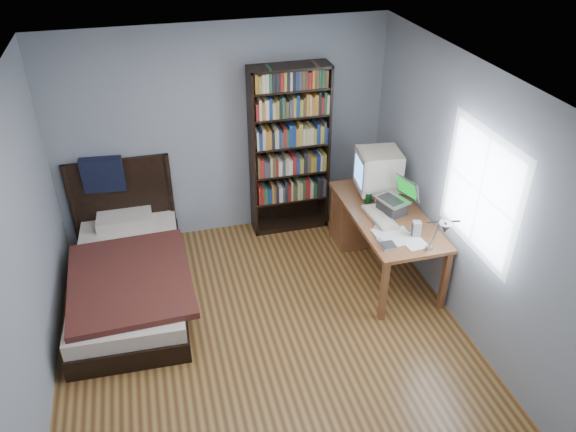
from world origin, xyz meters
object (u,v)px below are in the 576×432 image
object	(u,v)px
crt_monitor	(377,170)
soda_can	(368,198)
keyboard	(380,217)
bookshelf	(290,151)
speaker	(416,229)
bed	(128,272)
desk	(369,216)
desk_lamp	(443,230)
laptop	(394,204)

from	to	relation	value
crt_monitor	soda_can	bearing A→B (deg)	-131.97
keyboard	bookshelf	size ratio (longest dim) A/B	0.25
crt_monitor	speaker	distance (m)	0.92
keyboard	speaker	bearing A→B (deg)	-64.09
keyboard	bookshelf	bearing A→B (deg)	113.76
crt_monitor	keyboard	bearing A→B (deg)	-107.01
bed	desk	bearing A→B (deg)	2.75
keyboard	soda_can	size ratio (longest dim) A/B	3.98
crt_monitor	soda_can	xyz separation A→B (m)	(-0.16, -0.18, -0.23)
desk	keyboard	distance (m)	0.64
desk	bookshelf	world-z (taller)	bookshelf
speaker	soda_can	bearing A→B (deg)	124.51
crt_monitor	soda_can	size ratio (longest dim) A/B	4.11
desk_lamp	soda_can	distance (m)	1.38
desk	keyboard	xyz separation A→B (m)	(-0.12, -0.54, 0.33)
laptop	keyboard	world-z (taller)	laptop
speaker	soda_can	xyz separation A→B (m)	(-0.22, 0.71, -0.02)
keyboard	bookshelf	xyz separation A→B (m)	(-0.64, 1.22, 0.27)
speaker	bookshelf	world-z (taller)	bookshelf
crt_monitor	bed	distance (m)	2.86
crt_monitor	bookshelf	world-z (taller)	bookshelf
bookshelf	laptop	bearing A→B (deg)	-54.17
bed	laptop	bearing A→B (deg)	-6.70
bookshelf	crt_monitor	bearing A→B (deg)	-41.63
desk	laptop	bearing A→B (deg)	-82.71
bed	desk_lamp	bearing A→B (deg)	-27.03
desk_lamp	bookshelf	world-z (taller)	bookshelf
bed	crt_monitor	bearing A→B (deg)	2.13
laptop	desk_lamp	size ratio (longest dim) A/B	0.70
desk	laptop	xyz separation A→B (m)	(0.06, -0.46, 0.42)
desk_lamp	keyboard	xyz separation A→B (m)	(-0.12, 0.98, -0.45)
crt_monitor	soda_can	distance (m)	0.33
crt_monitor	bed	size ratio (longest dim) A/B	0.23
bed	speaker	bearing A→B (deg)	-15.60
desk	crt_monitor	world-z (taller)	crt_monitor
soda_can	bed	distance (m)	2.65
keyboard	laptop	bearing A→B (deg)	20.00
keyboard	crt_monitor	bearing A→B (deg)	68.91
speaker	bookshelf	xyz separation A→B (m)	(-0.86, 1.60, 0.21)
bookshelf	soda_can	bearing A→B (deg)	-54.11
soda_can	bookshelf	size ratio (longest dim) A/B	0.06
desk	speaker	xyz separation A→B (m)	(0.10, -0.92, 0.39)
desk	crt_monitor	bearing A→B (deg)	-38.48
desk	bed	distance (m)	2.73
laptop	soda_can	size ratio (longest dim) A/B	3.19
crt_monitor	desk_lamp	distance (m)	1.50
speaker	bed	bearing A→B (deg)	-178.39
keyboard	soda_can	world-z (taller)	soda_can
soda_can	bed	xyz separation A→B (m)	(-2.60, 0.07, -0.54)
keyboard	bed	world-z (taller)	bed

